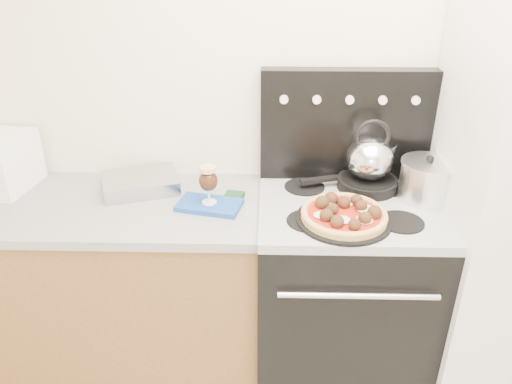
{
  "coord_description": "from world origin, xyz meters",
  "views": [
    {
      "loc": [
        -0.27,
        -0.67,
        1.93
      ],
      "look_at": [
        -0.31,
        1.05,
        1.04
      ],
      "focal_mm": 35.0,
      "sensor_mm": 36.0,
      "label": 1
    }
  ],
  "objects_px": {
    "base_cabinet": "(107,289)",
    "tea_kettle": "(370,155)",
    "skillet": "(367,183)",
    "stock_pot": "(427,181)",
    "beer_glass": "(208,185)",
    "stove_body": "(341,294)",
    "pizza": "(344,213)",
    "oven_mitt": "(209,205)",
    "pizza_pan": "(343,220)"
  },
  "relations": [
    {
      "from": "beer_glass",
      "to": "pizza_pan",
      "type": "relative_size",
      "value": 0.45
    },
    {
      "from": "beer_glass",
      "to": "skillet",
      "type": "relative_size",
      "value": 0.65
    },
    {
      "from": "pizza",
      "to": "stock_pot",
      "type": "distance_m",
      "value": 0.42
    },
    {
      "from": "skillet",
      "to": "stock_pot",
      "type": "xyz_separation_m",
      "value": [
        0.23,
        -0.09,
        0.06
      ]
    },
    {
      "from": "pizza_pan",
      "to": "tea_kettle",
      "type": "distance_m",
      "value": 0.36
    },
    {
      "from": "pizza_pan",
      "to": "pizza",
      "type": "relative_size",
      "value": 1.12
    },
    {
      "from": "skillet",
      "to": "stock_pot",
      "type": "relative_size",
      "value": 1.18
    },
    {
      "from": "base_cabinet",
      "to": "pizza_pan",
      "type": "relative_size",
      "value": 3.85
    },
    {
      "from": "oven_mitt",
      "to": "skillet",
      "type": "bearing_deg",
      "value": 12.96
    },
    {
      "from": "stove_body",
      "to": "skillet",
      "type": "xyz_separation_m",
      "value": [
        0.1,
        0.15,
        0.5
      ]
    },
    {
      "from": "tea_kettle",
      "to": "stove_body",
      "type": "bearing_deg",
      "value": -116.14
    },
    {
      "from": "pizza_pan",
      "to": "skillet",
      "type": "xyz_separation_m",
      "value": [
        0.14,
        0.29,
        0.02
      ]
    },
    {
      "from": "beer_glass",
      "to": "pizza",
      "type": "bearing_deg",
      "value": -13.66
    },
    {
      "from": "beer_glass",
      "to": "skillet",
      "type": "height_order",
      "value": "beer_glass"
    },
    {
      "from": "oven_mitt",
      "to": "skillet",
      "type": "relative_size",
      "value": 1.0
    },
    {
      "from": "stove_body",
      "to": "beer_glass",
      "type": "height_order",
      "value": "beer_glass"
    },
    {
      "from": "tea_kettle",
      "to": "base_cabinet",
      "type": "bearing_deg",
      "value": -167.26
    },
    {
      "from": "stove_body",
      "to": "pizza_pan",
      "type": "height_order",
      "value": "pizza_pan"
    },
    {
      "from": "base_cabinet",
      "to": "stock_pot",
      "type": "bearing_deg",
      "value": 1.25
    },
    {
      "from": "stove_body",
      "to": "oven_mitt",
      "type": "height_order",
      "value": "oven_mitt"
    },
    {
      "from": "beer_glass",
      "to": "pizza",
      "type": "height_order",
      "value": "beer_glass"
    },
    {
      "from": "pizza",
      "to": "tea_kettle",
      "type": "relative_size",
      "value": 1.47
    },
    {
      "from": "pizza",
      "to": "skillet",
      "type": "bearing_deg",
      "value": 64.08
    },
    {
      "from": "beer_glass",
      "to": "stock_pot",
      "type": "height_order",
      "value": "beer_glass"
    },
    {
      "from": "beer_glass",
      "to": "base_cabinet",
      "type": "bearing_deg",
      "value": 176.17
    },
    {
      "from": "oven_mitt",
      "to": "beer_glass",
      "type": "height_order",
      "value": "beer_glass"
    },
    {
      "from": "stove_body",
      "to": "tea_kettle",
      "type": "relative_size",
      "value": 3.84
    },
    {
      "from": "stove_body",
      "to": "beer_glass",
      "type": "bearing_deg",
      "value": -179.08
    },
    {
      "from": "stove_body",
      "to": "pizza",
      "type": "distance_m",
      "value": 0.54
    },
    {
      "from": "oven_mitt",
      "to": "pizza",
      "type": "distance_m",
      "value": 0.56
    },
    {
      "from": "beer_glass",
      "to": "skillet",
      "type": "bearing_deg",
      "value": 12.96
    },
    {
      "from": "pizza",
      "to": "pizza_pan",
      "type": "bearing_deg",
      "value": 0.0
    },
    {
      "from": "stock_pot",
      "to": "stove_body",
      "type": "bearing_deg",
      "value": -170.16
    },
    {
      "from": "beer_glass",
      "to": "tea_kettle",
      "type": "relative_size",
      "value": 0.74
    },
    {
      "from": "tea_kettle",
      "to": "stock_pot",
      "type": "height_order",
      "value": "tea_kettle"
    },
    {
      "from": "base_cabinet",
      "to": "pizza_pan",
      "type": "distance_m",
      "value": 1.18
    },
    {
      "from": "pizza_pan",
      "to": "beer_glass",
      "type": "bearing_deg",
      "value": 166.34
    },
    {
      "from": "stove_body",
      "to": "tea_kettle",
      "type": "height_order",
      "value": "tea_kettle"
    },
    {
      "from": "stove_body",
      "to": "stock_pot",
      "type": "relative_size",
      "value": 3.95
    },
    {
      "from": "pizza_pan",
      "to": "oven_mitt",
      "type": "bearing_deg",
      "value": 166.34
    },
    {
      "from": "base_cabinet",
      "to": "tea_kettle",
      "type": "distance_m",
      "value": 1.37
    },
    {
      "from": "pizza_pan",
      "to": "stock_pot",
      "type": "bearing_deg",
      "value": 28.26
    },
    {
      "from": "tea_kettle",
      "to": "stock_pot",
      "type": "xyz_separation_m",
      "value": [
        0.23,
        -0.09,
        -0.08
      ]
    },
    {
      "from": "tea_kettle",
      "to": "stock_pot",
      "type": "bearing_deg",
      "value": -15.21
    },
    {
      "from": "base_cabinet",
      "to": "oven_mitt",
      "type": "distance_m",
      "value": 0.71
    },
    {
      "from": "stove_body",
      "to": "pizza",
      "type": "xyz_separation_m",
      "value": [
        -0.04,
        -0.14,
        0.52
      ]
    },
    {
      "from": "pizza_pan",
      "to": "pizza",
      "type": "height_order",
      "value": "pizza"
    },
    {
      "from": "stove_body",
      "to": "pizza",
      "type": "height_order",
      "value": "pizza"
    },
    {
      "from": "stove_body",
      "to": "skillet",
      "type": "relative_size",
      "value": 3.34
    },
    {
      "from": "stove_body",
      "to": "tea_kettle",
      "type": "xyz_separation_m",
      "value": [
        0.1,
        0.15,
        0.64
      ]
    }
  ]
}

